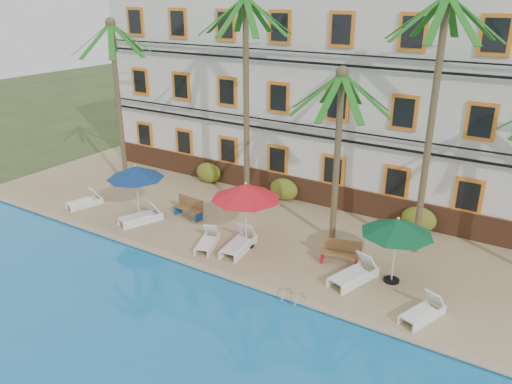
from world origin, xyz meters
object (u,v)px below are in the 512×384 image
Objects in this scene: palm_c at (339,133)px; umbrella_red at (246,192)px; bench_right at (340,252)px; lounger_c at (207,241)px; lounger_e at (354,273)px; lounger_b at (141,216)px; palm_a at (117,84)px; umbrella_blue at (135,173)px; palm_b at (246,80)px; palm_d at (435,97)px; lounger_a at (85,201)px; umbrella_green at (397,227)px; lounger_d at (239,243)px; lounger_f at (423,311)px; bench_left at (189,207)px; pool_ladder at (293,301)px.

palm_c reaches higher than umbrella_red.
palm_c is 4.58m from bench_right.
bench_right is (5.07, 1.65, 0.21)m from lounger_c.
bench_right is at bearing 18.02° from lounger_c.
lounger_e is (6.04, 0.71, 0.05)m from lounger_c.
bench_right is at bearing 8.44° from lounger_b.
palm_c is 3.97× the size of lounger_c.
palm_a is 5.46m from umbrella_blue.
bench_right is at bearing 135.94° from lounger_e.
palm_b is 4.50× the size of lounger_e.
lounger_a is at bearing -165.17° from palm_d.
umbrella_green reaches higher than lounger_a.
lounger_a is 7.60m from lounger_c.
palm_b is at bearing 47.95° from lounger_b.
palm_b is 4.63× the size of lounger_d.
palm_d reaches higher than lounger_c.
palm_c reaches higher than lounger_b.
umbrella_green is at bearing 5.12° from umbrella_red.
umbrella_green is 1.39× the size of lounger_f.
palm_d is 6.89m from lounger_e.
umbrella_blue is 0.92× the size of umbrella_red.
pool_ladder is at bearing -25.54° from bench_left.
lounger_e is at bearing -25.93° from palm_b.
palm_b reaches higher than lounger_e.
lounger_c is at bearing 161.91° from pool_ladder.
lounger_a is 2.40× the size of pool_ladder.
lounger_d is at bearing -1.67° from umbrella_blue.
lounger_f is (1.54, -1.63, -1.89)m from umbrella_green.
umbrella_blue reaches higher than lounger_f.
lounger_c is 3.15m from bench_left.
palm_d is at bearing 3.31° from palm_a.
lounger_a is (-14.84, -3.93, -5.91)m from palm_d.
umbrella_blue is 2.89m from bench_left.
palm_b is 7.91m from palm_d.
lounger_c is at bearing -173.33° from lounger_e.
lounger_d reaches higher than lounger_b.
lounger_a is 16.33m from lounger_f.
palm_a reaches higher than umbrella_blue.
palm_a is at bearing 166.12° from bench_left.
umbrella_blue is (-8.44, -2.69, -2.42)m from palm_c.
lounger_d is (-6.00, -3.68, -5.85)m from palm_d.
lounger_d reaches higher than pool_ladder.
palm_b is 13.14× the size of pool_ladder.
umbrella_red is at bearing 177.85° from lounger_e.
lounger_e is at bearing 61.17° from pool_ladder.
pool_ladder is (7.28, -3.48, -0.47)m from bench_left.
umbrella_green is at bearing -6.40° from bench_right.
bench_right is 3.26m from pool_ladder.
lounger_c is (0.66, -3.97, -5.86)m from palm_b.
lounger_a is 0.87× the size of lounger_b.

